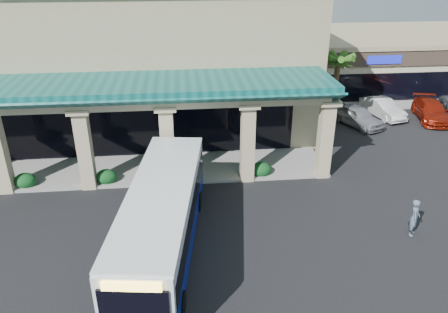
{
  "coord_description": "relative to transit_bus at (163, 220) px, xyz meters",
  "views": [
    {
      "loc": [
        -2.14,
        -17.11,
        12.36
      ],
      "look_at": [
        0.02,
        3.86,
        2.2
      ],
      "focal_mm": 35.0,
      "sensor_mm": 36.0,
      "label": 1
    }
  ],
  "objects": [
    {
      "name": "ground",
      "position": [
        3.16,
        1.0,
        -1.61
      ],
      "size": [
        110.0,
        110.0,
        0.0
      ],
      "primitive_type": "plane",
      "color": "black"
    },
    {
      "name": "main_building",
      "position": [
        -4.84,
        17.0,
        4.06
      ],
      "size": [
        30.8,
        14.8,
        11.35
      ],
      "primitive_type": null,
      "color": "tan",
      "rests_on": "ground"
    },
    {
      "name": "arcade",
      "position": [
        -4.84,
        7.8,
        1.24
      ],
      "size": [
        30.0,
        6.2,
        5.7
      ],
      "primitive_type": null,
      "color": "#0D5150",
      "rests_on": "ground"
    },
    {
      "name": "strip_mall",
      "position": [
        21.16,
        25.0,
        0.84
      ],
      "size": [
        22.5,
        12.5,
        4.9
      ],
      "primitive_type": null,
      "color": "beige",
      "rests_on": "ground"
    },
    {
      "name": "palm_0",
      "position": [
        11.66,
        12.0,
        1.69
      ],
      "size": [
        2.4,
        2.4,
        6.6
      ],
      "primitive_type": null,
      "color": "#275416",
      "rests_on": "ground"
    },
    {
      "name": "palm_1",
      "position": [
        12.66,
        15.0,
        1.29
      ],
      "size": [
        2.4,
        2.4,
        5.8
      ],
      "primitive_type": null,
      "color": "#275416",
      "rests_on": "ground"
    },
    {
      "name": "broadleaf_tree",
      "position": [
        10.66,
        20.0,
        0.79
      ],
      "size": [
        2.6,
        2.6,
        4.81
      ],
      "primitive_type": null,
      "color": "#0E3E16",
      "rests_on": "ground"
    },
    {
      "name": "transit_bus",
      "position": [
        0.0,
        0.0,
        0.0
      ],
      "size": [
        4.25,
        11.82,
        3.23
      ],
      "primitive_type": null,
      "rotation": [
        0.0,
        0.0,
        -0.14
      ],
      "color": "#0A1F9E",
      "rests_on": "ground"
    },
    {
      "name": "pedestrian",
      "position": [
        11.66,
        0.03,
        -0.68
      ],
      "size": [
        0.72,
        0.81,
        1.86
      ],
      "primitive_type": "imported",
      "rotation": [
        0.0,
        0.0,
        1.05
      ],
      "color": "slate",
      "rests_on": "ground"
    },
    {
      "name": "car_silver",
      "position": [
        14.31,
        13.88,
        -0.86
      ],
      "size": [
        3.47,
        4.78,
        1.51
      ],
      "primitive_type": "imported",
      "rotation": [
        0.0,
        0.0,
        0.43
      ],
      "color": "#9F9EA4",
      "rests_on": "ground"
    },
    {
      "name": "car_white",
      "position": [
        17.04,
        15.5,
        -0.9
      ],
      "size": [
        2.53,
        4.6,
        1.44
      ],
      "primitive_type": "imported",
      "rotation": [
        0.0,
        0.0,
        0.24
      ],
      "color": "white",
      "rests_on": "ground"
    },
    {
      "name": "car_red",
      "position": [
        20.53,
        14.47,
        -0.88
      ],
      "size": [
        3.14,
        5.37,
        1.46
      ],
      "primitive_type": "imported",
      "rotation": [
        0.0,
        0.0,
        -0.23
      ],
      "color": "maroon",
      "rests_on": "ground"
    }
  ]
}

